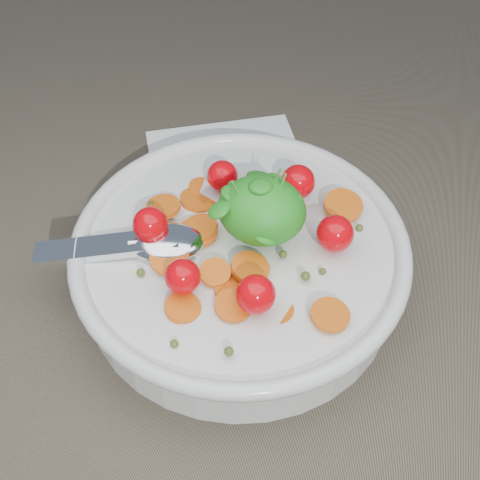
# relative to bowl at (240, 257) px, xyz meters

# --- Properties ---
(ground) EXTENTS (6.00, 6.00, 0.00)m
(ground) POSITION_rel_bowl_xyz_m (-0.03, -0.01, -0.03)
(ground) COLOR #6B5F4C
(ground) RESTS_ON ground
(bowl) EXTENTS (0.31, 0.29, 0.12)m
(bowl) POSITION_rel_bowl_xyz_m (0.00, 0.00, 0.00)
(bowl) COLOR silver
(bowl) RESTS_ON ground
(napkin) EXTENTS (0.21, 0.20, 0.01)m
(napkin) POSITION_rel_bowl_xyz_m (-0.05, 0.15, -0.03)
(napkin) COLOR white
(napkin) RESTS_ON ground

